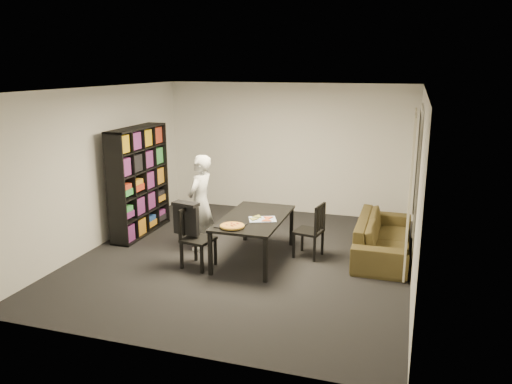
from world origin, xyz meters
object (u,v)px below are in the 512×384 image
(dining_table, at_px, (254,221))
(bookshelf, at_px, (139,181))
(pepperoni_pizza, at_px, (232,226))
(chair_right, at_px, (314,227))
(person, at_px, (201,203))
(chair_left, at_px, (193,233))
(sofa, at_px, (383,237))
(baking_tray, at_px, (231,225))

(dining_table, bearing_deg, bookshelf, 165.57)
(pepperoni_pizza, bearing_deg, chair_right, 43.03)
(bookshelf, bearing_deg, dining_table, -14.43)
(person, distance_m, pepperoni_pizza, 1.14)
(bookshelf, distance_m, chair_left, 1.95)
(sofa, bearing_deg, dining_table, 112.54)
(baking_tray, bearing_deg, chair_right, 39.49)
(dining_table, xyz_separation_m, baking_tray, (-0.19, -0.52, 0.07))
(bookshelf, relative_size, baking_tray, 4.75)
(chair_right, relative_size, sofa, 0.42)
(dining_table, height_order, sofa, dining_table)
(chair_left, distance_m, pepperoni_pizza, 0.67)
(chair_left, height_order, sofa, chair_left)
(dining_table, distance_m, chair_left, 0.95)
(chair_left, relative_size, pepperoni_pizza, 2.57)
(pepperoni_pizza, relative_size, sofa, 0.17)
(chair_left, relative_size, chair_right, 1.04)
(sofa, bearing_deg, pepperoni_pizza, 124.02)
(bookshelf, height_order, pepperoni_pizza, bookshelf)
(chair_left, relative_size, baking_tray, 2.25)
(pepperoni_pizza, bearing_deg, bookshelf, 151.45)
(dining_table, xyz_separation_m, chair_right, (0.86, 0.35, -0.13))
(dining_table, height_order, pepperoni_pizza, pepperoni_pizza)
(chair_left, bearing_deg, person, 25.71)
(dining_table, bearing_deg, person, 168.82)
(baking_tray, relative_size, sofa, 0.19)
(baking_tray, height_order, sofa, baking_tray)
(bookshelf, xyz_separation_m, pepperoni_pizza, (2.17, -1.18, -0.24))
(dining_table, relative_size, chair_left, 1.82)
(bookshelf, distance_m, baking_tray, 2.41)
(person, distance_m, baking_tray, 1.06)
(bookshelf, distance_m, chair_right, 3.21)
(chair_right, xyz_separation_m, person, (-1.83, -0.15, 0.29))
(bookshelf, bearing_deg, baking_tray, -27.64)
(baking_tray, bearing_deg, chair_left, -178.97)
(bookshelf, bearing_deg, sofa, 2.63)
(dining_table, relative_size, chair_right, 1.89)
(baking_tray, bearing_deg, sofa, 32.05)
(baking_tray, bearing_deg, person, 137.73)
(pepperoni_pizza, xyz_separation_m, sofa, (2.04, 1.38, -0.41))
(chair_right, height_order, sofa, chair_right)
(chair_right, height_order, person, person)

